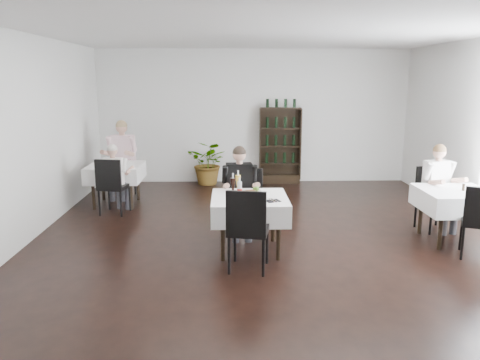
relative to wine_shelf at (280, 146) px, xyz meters
name	(u,v)px	position (x,y,z in m)	size (l,w,h in m)	color
room_shell	(272,143)	(-0.60, -4.31, 0.65)	(9.00, 9.00, 9.00)	black
wine_shelf	(280,146)	(0.00, 0.00, 0.00)	(0.90, 0.28, 1.75)	black
main_table	(249,207)	(-0.90, -4.31, -0.23)	(1.03, 1.03, 0.77)	black
left_table	(116,173)	(-3.30, -1.81, -0.23)	(0.98, 0.98, 0.77)	black
right_table	(455,200)	(2.10, -4.01, -0.23)	(0.98, 0.98, 0.77)	black
potted_tree	(209,163)	(-1.61, -0.11, -0.35)	(0.89, 0.77, 0.99)	#2A591E
main_chair_far	(247,197)	(-0.90, -3.54, -0.28)	(0.53, 0.54, 1.00)	black
main_chair_near	(248,225)	(-0.96, -5.05, -0.24)	(0.57, 0.57, 1.06)	black
left_chair_far	(124,171)	(-3.31, -1.07, -0.34)	(0.50, 0.50, 0.89)	black
left_chair_near	(112,183)	(-3.21, -2.49, -0.27)	(0.53, 0.54, 1.00)	black
right_chair_far	(432,194)	(2.04, -3.41, -0.28)	(0.54, 0.54, 0.99)	black
diner_main	(240,185)	(-1.02, -3.71, -0.05)	(0.54, 0.55, 1.38)	#3D3D44
diner_left_far	(121,153)	(-3.29, -1.27, 0.05)	(0.63, 0.65, 1.55)	#3D3D44
diner_left_near	(115,173)	(-3.18, -2.36, -0.13)	(0.52, 0.55, 1.24)	#3D3D44
diner_right_far	(440,181)	(2.10, -3.48, -0.06)	(0.57, 0.61, 1.36)	#3D3D44
plate_far	(253,192)	(-0.84, -4.11, -0.06)	(0.33, 0.33, 0.09)	white
plate_near	(248,200)	(-0.93, -4.56, -0.06)	(0.35, 0.35, 0.08)	white
pilsner_dark	(233,188)	(-1.13, -4.36, 0.06)	(0.08, 0.08, 0.34)	black
pilsner_lager	(238,185)	(-1.05, -4.17, 0.06)	(0.08, 0.08, 0.34)	gold
coke_bottle	(240,189)	(-1.04, -4.33, 0.03)	(0.07, 0.07, 0.27)	silver
napkin_cutlery	(273,201)	(-0.60, -4.56, -0.07)	(0.22, 0.19, 0.02)	black
pepper_mill	(463,187)	(2.19, -4.05, -0.03)	(0.04, 0.04, 0.10)	black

